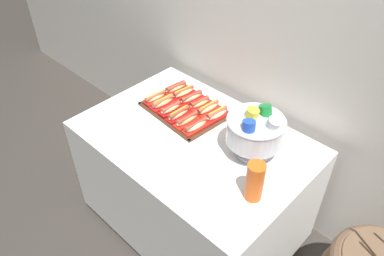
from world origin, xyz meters
The scene contains 18 objects.
ground_plane centered at (0.00, 0.00, 0.00)m, with size 10.00×10.00×0.00m, color #38332D.
back_wall centered at (0.00, 0.56, 1.30)m, with size 6.00×0.10×2.60m, color silver.
buffet_table centered at (0.00, 0.00, 0.40)m, with size 1.29×0.88×0.77m.
serving_tray centered at (-0.21, 0.14, 0.77)m, with size 0.51×0.40×0.01m.
hot_dog_0 centered at (-0.40, 0.07, 0.80)m, with size 0.07×0.16×0.06m.
hot_dog_1 centered at (-0.33, 0.07, 0.81)m, with size 0.08×0.17×0.06m.
hot_dog_2 centered at (-0.25, 0.06, 0.80)m, with size 0.07×0.16×0.06m.
hot_dog_3 centered at (-0.18, 0.06, 0.80)m, with size 0.06×0.17×0.06m.
hot_dog_4 centered at (-0.10, 0.05, 0.80)m, with size 0.07×0.17×0.06m.
hot_dog_5 centered at (-0.03, 0.04, 0.80)m, with size 0.07×0.17×0.06m.
hot_dog_6 centered at (-0.39, 0.24, 0.80)m, with size 0.08×0.17×0.06m.
hot_dog_7 centered at (-0.31, 0.23, 0.80)m, with size 0.09×0.17×0.06m.
hot_dog_8 centered at (-0.24, 0.23, 0.80)m, with size 0.08×0.18×0.06m.
hot_dog_9 centered at (-0.16, 0.22, 0.80)m, with size 0.09×0.16×0.06m.
hot_dog_10 centered at (-0.09, 0.21, 0.80)m, with size 0.08×0.17×0.06m.
hot_dog_11 centered at (-0.01, 0.21, 0.80)m, with size 0.08×0.17×0.06m.
punch_bowl centered at (0.31, 0.12, 0.92)m, with size 0.30×0.30×0.27m.
cup_stack centered at (0.49, -0.12, 0.87)m, with size 0.08×0.08×0.21m.
Camera 1 is at (1.09, -1.15, 2.14)m, focal length 35.18 mm.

